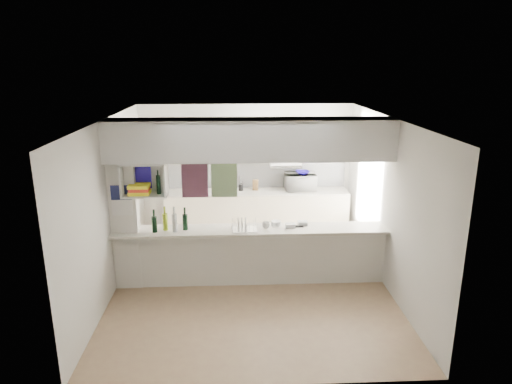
{
  "coord_description": "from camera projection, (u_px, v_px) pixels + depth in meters",
  "views": [
    {
      "loc": [
        -0.23,
        -6.57,
        3.4
      ],
      "look_at": [
        0.1,
        0.5,
        1.36
      ],
      "focal_mm": 32.0,
      "sensor_mm": 36.0,
      "label": 1
    }
  ],
  "objects": [
    {
      "name": "dish_rack",
      "position": [
        244.0,
        225.0,
        6.93
      ],
      "size": [
        0.39,
        0.3,
        0.21
      ],
      "rotation": [
        0.0,
        0.0,
        0.04
      ],
      "color": "silver",
      "rests_on": "breakfast_bar"
    },
    {
      "name": "plastic_tubs",
      "position": [
        288.0,
        224.0,
        7.11
      ],
      "size": [
        0.57,
        0.23,
        0.07
      ],
      "color": "silver",
      "rests_on": "breakfast_bar"
    },
    {
      "name": "wall_left",
      "position": [
        110.0,
        207.0,
        6.8
      ],
      "size": [
        0.0,
        4.8,
        4.8
      ],
      "primitive_type": "plane",
      "rotation": [
        1.57,
        0.0,
        1.57
      ],
      "color": "silver",
      "rests_on": "floor"
    },
    {
      "name": "floor",
      "position": [
        251.0,
        283.0,
        7.26
      ],
      "size": [
        4.8,
        4.8,
        0.0
      ],
      "primitive_type": "plane",
      "color": "#9E785C",
      "rests_on": "ground"
    },
    {
      "name": "microwave",
      "position": [
        300.0,
        182.0,
        9.07
      ],
      "size": [
        0.62,
        0.44,
        0.33
      ],
      "primitive_type": "imported",
      "rotation": [
        0.0,
        0.0,
        3.19
      ],
      "color": "white",
      "rests_on": "bench_top"
    },
    {
      "name": "bowl",
      "position": [
        303.0,
        173.0,
        8.98
      ],
      "size": [
        0.27,
        0.27,
        0.07
      ],
      "primitive_type": "imported",
      "color": "#170C85",
      "rests_on": "microwave"
    },
    {
      "name": "cup",
      "position": [
        266.0,
        225.0,
        6.97
      ],
      "size": [
        0.14,
        0.14,
        0.1
      ],
      "primitive_type": "imported",
      "rotation": [
        0.0,
        0.0,
        -0.12
      ],
      "color": "white",
      "rests_on": "dish_rack"
    },
    {
      "name": "knife_block",
      "position": [
        255.0,
        185.0,
        9.08
      ],
      "size": [
        0.12,
        0.1,
        0.21
      ],
      "primitive_type": "cube",
      "rotation": [
        0.0,
        0.0,
        -0.2
      ],
      "color": "brown",
      "rests_on": "bench_top"
    },
    {
      "name": "wall_back",
      "position": [
        246.0,
        169.0,
        9.2
      ],
      "size": [
        4.2,
        0.0,
        4.2
      ],
      "primitive_type": "plane",
      "rotation": [
        1.57,
        0.0,
        0.0
      ],
      "color": "silver",
      "rests_on": "floor"
    },
    {
      "name": "utensil_jar",
      "position": [
        241.0,
        187.0,
        9.04
      ],
      "size": [
        0.09,
        0.09,
        0.13
      ],
      "primitive_type": "cylinder",
      "color": "black",
      "rests_on": "bench_top"
    },
    {
      "name": "kitchen_run",
      "position": [
        255.0,
        195.0,
        9.09
      ],
      "size": [
        3.6,
        0.63,
        2.24
      ],
      "color": "#EBE3C7",
      "rests_on": "floor"
    },
    {
      "name": "wall_right",
      "position": [
        387.0,
        203.0,
        7.0
      ],
      "size": [
        0.0,
        4.8,
        4.8
      ],
      "primitive_type": "plane",
      "rotation": [
        1.57,
        0.0,
        -1.57
      ],
      "color": "silver",
      "rests_on": "floor"
    },
    {
      "name": "wine_bottles",
      "position": [
        170.0,
        222.0,
        6.87
      ],
      "size": [
        0.53,
        0.16,
        0.39
      ],
      "color": "black",
      "rests_on": "breakfast_bar"
    },
    {
      "name": "servery_partition",
      "position": [
        239.0,
        182.0,
        6.79
      ],
      "size": [
        4.2,
        0.5,
        2.6
      ],
      "color": "silver",
      "rests_on": "floor"
    },
    {
      "name": "ceiling",
      "position": [
        250.0,
        119.0,
        6.54
      ],
      "size": [
        4.8,
        4.8,
        0.0
      ],
      "primitive_type": "plane",
      "color": "white",
      "rests_on": "wall_back"
    },
    {
      "name": "cubby_shelf",
      "position": [
        144.0,
        181.0,
        6.65
      ],
      "size": [
        0.65,
        0.35,
        0.5
      ],
      "color": "white",
      "rests_on": "bulkhead"
    }
  ]
}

